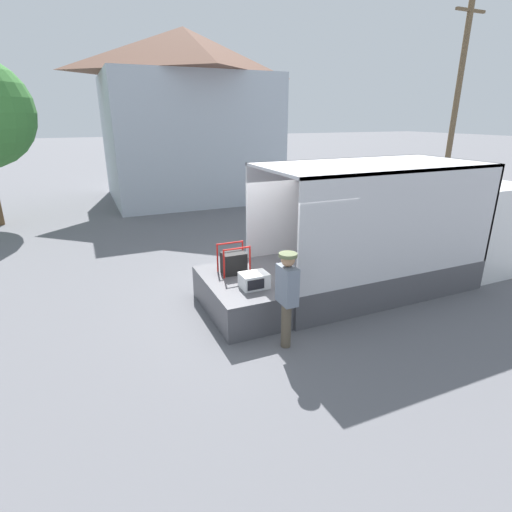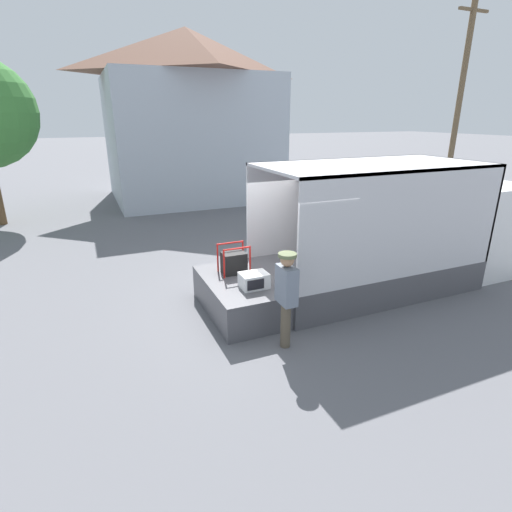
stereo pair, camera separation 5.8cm
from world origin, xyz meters
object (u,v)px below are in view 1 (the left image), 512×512
Objects in this scene: box_truck at (418,242)px; utility_pole at (457,99)px; portable_generator at (234,262)px; microwave at (254,280)px; worker_person at (287,290)px.

utility_pole is at bearing 39.48° from box_truck.
box_truck reaches higher than portable_generator.
portable_generator is 0.07× the size of utility_pole.
microwave is 0.90m from portable_generator.
worker_person is 0.19× the size of utility_pole.
worker_person is at bearing -83.95° from microwave.
portable_generator is 17.13m from utility_pole.
utility_pole reaches higher than portable_generator.
utility_pole is (10.00, 8.23, 3.79)m from box_truck.
box_truck is at bearing -5.07° from portable_generator.
box_truck is 10.93× the size of portable_generator.
utility_pole reaches higher than worker_person.
worker_person is (0.20, -2.03, 0.14)m from portable_generator.
utility_pole is at bearing 34.05° from worker_person.
portable_generator is at bearing -152.12° from utility_pole.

